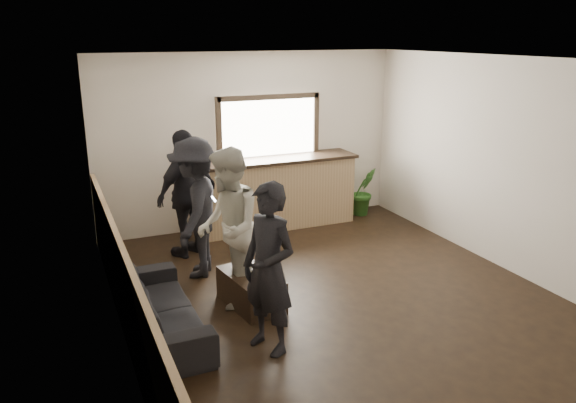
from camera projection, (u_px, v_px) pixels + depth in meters
name	position (u px, v px, depth m)	size (l,w,h in m)	color
ground	(336.00, 296.00, 6.83)	(5.00, 6.00, 0.01)	black
room_shell	(280.00, 186.00, 6.13)	(5.01, 6.01, 2.80)	silver
bar_counter	(275.00, 188.00, 9.13)	(2.70, 0.68, 2.13)	#9E7D56
sofa	(159.00, 308.00, 5.94)	(1.91, 0.75, 0.56)	black
coffee_table	(251.00, 290.00, 6.55)	(0.48, 0.87, 0.39)	black
cup_a	(241.00, 267.00, 6.59)	(0.11, 0.11, 0.09)	silver
cup_b	(270.00, 273.00, 6.43)	(0.09, 0.09, 0.09)	silver
potted_plant	(363.00, 191.00, 9.78)	(0.46, 0.37, 0.84)	#2D6623
person_a	(269.00, 269.00, 5.46)	(0.64, 0.75, 1.73)	black
person_b	(228.00, 228.00, 6.42)	(0.92, 1.06, 1.86)	#BBB8A9
person_c	(196.00, 208.00, 7.20)	(1.13, 1.36, 1.83)	black
person_d	(187.00, 194.00, 7.88)	(1.14, 0.92, 1.81)	black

